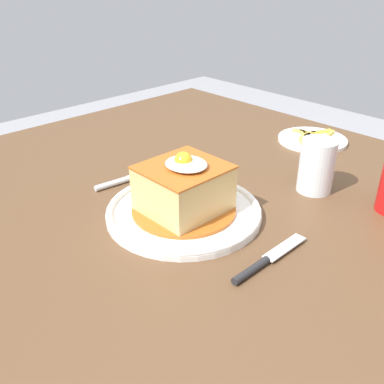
% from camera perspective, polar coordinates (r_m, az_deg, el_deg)
% --- Properties ---
extents(dining_table, '(1.24, 1.08, 0.76)m').
position_cam_1_polar(dining_table, '(0.88, 2.32, -6.58)').
color(dining_table, brown).
rests_on(dining_table, ground_plane).
extents(main_plate, '(0.28, 0.28, 0.02)m').
position_cam_1_polar(main_plate, '(0.77, -1.07, -2.51)').
color(main_plate, white).
rests_on(main_plate, dining_table).
extents(sandwich_meal, '(0.19, 0.19, 0.11)m').
position_cam_1_polar(sandwich_meal, '(0.75, -1.09, 0.41)').
color(sandwich_meal, '#B75B1E').
rests_on(sandwich_meal, main_plate).
extents(fork, '(0.03, 0.14, 0.01)m').
position_cam_1_polar(fork, '(0.90, -9.26, 1.46)').
color(fork, silver).
rests_on(fork, dining_table).
extents(knife, '(0.02, 0.17, 0.01)m').
position_cam_1_polar(knife, '(0.66, 9.08, -9.25)').
color(knife, '#262628').
rests_on(knife, dining_table).
extents(drinking_glass, '(0.07, 0.07, 0.10)m').
position_cam_1_polar(drinking_glass, '(0.88, 15.98, 2.88)').
color(drinking_glass, gold).
rests_on(drinking_glass, dining_table).
extents(side_plate_fries, '(0.17, 0.17, 0.02)m').
position_cam_1_polar(side_plate_fries, '(1.14, 15.50, 6.68)').
color(side_plate_fries, white).
rests_on(side_plate_fries, dining_table).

